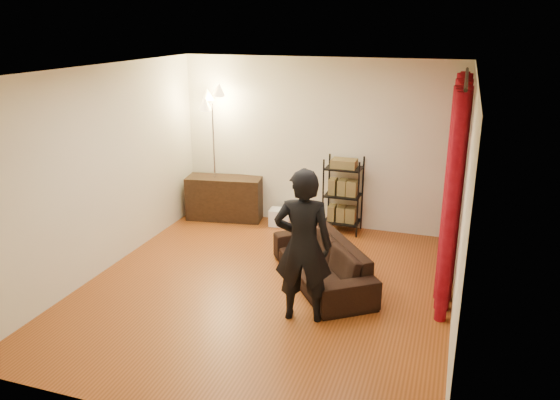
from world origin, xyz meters
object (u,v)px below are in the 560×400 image
(media_cabinet, at_px, (225,198))
(wire_shelf, at_px, (343,195))
(person, at_px, (303,246))
(storage_boxes, at_px, (280,217))
(floor_lamp, at_px, (214,156))
(sofa, at_px, (322,262))

(media_cabinet, xyz_separation_m, wire_shelf, (2.02, 0.05, 0.24))
(person, xyz_separation_m, storage_boxes, (-1.17, 2.71, -0.74))
(floor_lamp, bearing_deg, sofa, -37.23)
(person, bearing_deg, sofa, -98.95)
(storage_boxes, bearing_deg, person, -66.62)
(person, distance_m, wire_shelf, 2.80)
(storage_boxes, xyz_separation_m, wire_shelf, (1.02, 0.07, 0.46))
(storage_boxes, height_order, wire_shelf, wire_shelf)
(media_cabinet, bearing_deg, wire_shelf, -7.84)
(storage_boxes, bearing_deg, floor_lamp, -178.45)
(sofa, height_order, media_cabinet, media_cabinet)
(wire_shelf, distance_m, floor_lamp, 2.22)
(storage_boxes, distance_m, wire_shelf, 1.13)
(wire_shelf, bearing_deg, storage_boxes, 163.79)
(wire_shelf, bearing_deg, floor_lamp, 162.52)
(sofa, bearing_deg, storage_boxes, 177.37)
(floor_lamp, bearing_deg, media_cabinet, 20.03)
(media_cabinet, height_order, storage_boxes, media_cabinet)
(sofa, relative_size, storage_boxes, 5.57)
(sofa, xyz_separation_m, media_cabinet, (-2.15, 1.80, 0.09))
(person, bearing_deg, media_cabinet, -61.25)
(media_cabinet, height_order, floor_lamp, floor_lamp)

